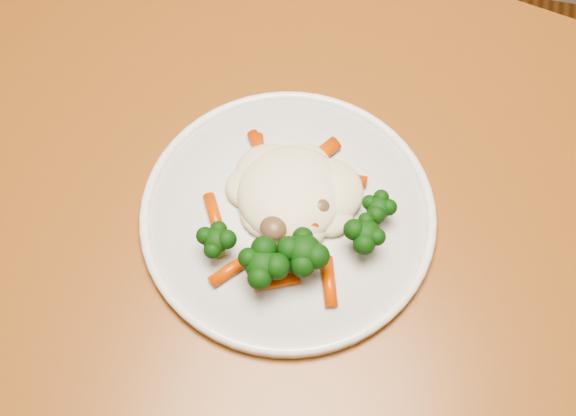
{
  "coord_description": "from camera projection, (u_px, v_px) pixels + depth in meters",
  "views": [
    {
      "loc": [
        -0.02,
        0.03,
        1.39
      ],
      "look_at": [
        -0.09,
        0.35,
        0.77
      ],
      "focal_mm": 45.0,
      "sensor_mm": 36.0,
      "label": 1
    }
  ],
  "objects": [
    {
      "name": "meal",
      "position": [
        294.0,
        211.0,
        0.69
      ],
      "size": [
        0.19,
        0.2,
        0.05
      ],
      "color": "#FAEEC8",
      "rests_on": "plate"
    },
    {
      "name": "plate",
      "position": [
        288.0,
        215.0,
        0.72
      ],
      "size": [
        0.29,
        0.29,
        0.01
      ],
      "primitive_type": "cylinder",
      "color": "white",
      "rests_on": "dining_table"
    },
    {
      "name": "dining_table",
      "position": [
        301.0,
        295.0,
        0.79
      ],
      "size": [
        1.41,
        1.09,
        0.75
      ],
      "rotation": [
        0.0,
        0.0,
        -0.22
      ],
      "color": "#955522",
      "rests_on": "ground"
    }
  ]
}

